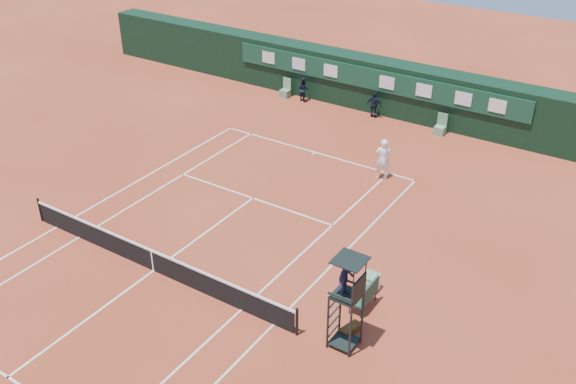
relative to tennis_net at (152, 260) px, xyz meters
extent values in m
plane|color=#A94227|center=(0.00, 0.00, -0.51)|extent=(90.00, 90.00, 0.00)
cube|color=white|center=(0.00, 11.88, -0.50)|extent=(11.05, 0.08, 0.01)
cube|color=silver|center=(5.49, 0.00, -0.50)|extent=(0.08, 23.85, 0.01)
cube|color=white|center=(-5.49, 0.00, -0.50)|extent=(0.08, 23.85, 0.01)
cube|color=silver|center=(4.12, 0.00, -0.50)|extent=(0.08, 23.85, 0.01)
cube|color=white|center=(-4.12, 0.00, -0.50)|extent=(0.08, 23.85, 0.01)
cube|color=white|center=(0.00, 6.40, -0.50)|extent=(8.31, 0.08, 0.01)
cube|color=white|center=(0.00, -6.40, -0.50)|extent=(8.31, 0.08, 0.01)
cube|color=white|center=(0.00, 0.00, -0.50)|extent=(0.08, 12.88, 0.01)
cube|color=white|center=(0.00, 11.73, -0.50)|extent=(0.08, 0.30, 0.01)
cube|color=black|center=(0.00, 0.00, -0.06)|extent=(12.60, 0.04, 0.90)
cube|color=white|center=(0.00, 0.00, 0.42)|extent=(12.80, 0.06, 0.08)
cube|color=white|center=(0.00, 0.00, -0.05)|extent=(0.06, 0.05, 0.92)
cylinder|color=black|center=(6.40, 0.00, 0.04)|extent=(0.10, 0.10, 1.10)
cylinder|color=black|center=(-6.40, 0.00, 0.04)|extent=(0.10, 0.10, 1.10)
cube|color=black|center=(0.00, 18.75, 0.99)|extent=(40.00, 1.50, 3.00)
cube|color=#103D28|center=(0.00, 17.94, 1.59)|extent=(18.00, 0.10, 1.20)
cube|color=silver|center=(-7.00, 17.87, 1.59)|extent=(0.90, 0.04, 0.70)
cube|color=silver|center=(-4.80, 17.87, 1.59)|extent=(0.90, 0.04, 0.70)
cube|color=white|center=(-2.60, 17.87, 1.59)|extent=(0.90, 0.04, 0.70)
cube|color=silver|center=(1.00, 17.87, 1.59)|extent=(0.90, 0.04, 0.70)
cube|color=silver|center=(3.20, 17.87, 1.59)|extent=(0.90, 0.04, 0.70)
cube|color=silver|center=(5.40, 17.87, 1.59)|extent=(0.90, 0.04, 0.70)
cube|color=silver|center=(7.20, 17.87, 1.59)|extent=(0.90, 0.04, 0.70)
cube|color=#5B8C66|center=(-5.50, 17.45, -0.28)|extent=(0.55, 0.50, 0.46)
cube|color=#64996C|center=(-5.50, 17.67, 0.29)|extent=(0.55, 0.06, 0.70)
cube|color=#60926C|center=(4.50, 17.45, -0.28)|extent=(0.55, 0.50, 0.46)
cube|color=#57855F|center=(4.50, 17.67, 0.29)|extent=(0.55, 0.06, 0.70)
cylinder|color=black|center=(7.52, 0.04, 0.49)|extent=(0.07, 0.07, 2.00)
cylinder|color=black|center=(7.52, 0.84, 0.49)|extent=(0.07, 0.07, 2.00)
cylinder|color=black|center=(8.32, 0.04, 0.49)|extent=(0.07, 0.07, 2.00)
cylinder|color=black|center=(8.32, 0.84, 0.49)|extent=(0.07, 0.07, 2.00)
cube|color=black|center=(7.92, 0.44, 1.53)|extent=(0.85, 0.85, 0.08)
cube|color=black|center=(8.32, 0.44, 1.94)|extent=(0.06, 0.85, 0.80)
cube|color=black|center=(7.92, 0.02, 1.74)|extent=(0.85, 0.05, 0.06)
cube|color=black|center=(7.92, 0.86, 1.74)|extent=(0.85, 0.05, 0.06)
cylinder|color=black|center=(8.32, 0.04, 2.39)|extent=(0.04, 0.04, 1.00)
cylinder|color=black|center=(8.32, 0.84, 2.39)|extent=(0.04, 0.04, 1.00)
cube|color=black|center=(7.97, 0.44, 2.89)|extent=(0.95, 0.95, 0.04)
cube|color=black|center=(7.92, 0.44, -0.36)|extent=(0.80, 0.80, 0.05)
cube|color=black|center=(7.52, 0.44, -0.11)|extent=(0.04, 0.80, 0.04)
cube|color=black|center=(7.52, 0.44, 0.29)|extent=(0.04, 0.80, 0.04)
cube|color=black|center=(7.52, 0.44, 0.69)|extent=(0.04, 0.80, 0.04)
cube|color=black|center=(7.52, 0.44, 1.09)|extent=(0.04, 0.80, 0.04)
imported|color=#1A1932|center=(7.87, 0.44, 2.21)|extent=(0.47, 0.82, 1.28)
cube|color=#1B442F|center=(7.57, 2.44, -0.06)|extent=(0.55, 1.20, 0.08)
cube|color=#173A25|center=(7.82, 2.44, 0.29)|extent=(0.06, 1.20, 0.60)
cylinder|color=black|center=(7.35, 1.89, -0.30)|extent=(0.04, 0.04, 0.41)
cylinder|color=black|center=(7.79, 1.89, -0.30)|extent=(0.04, 0.04, 0.41)
cylinder|color=black|center=(7.35, 2.99, -0.30)|extent=(0.04, 0.04, 0.41)
cylinder|color=black|center=(7.79, 2.99, -0.30)|extent=(0.04, 0.04, 0.41)
cube|color=black|center=(7.84, 1.06, -0.37)|extent=(0.51, 0.81, 0.28)
cube|color=white|center=(7.36, 3.45, -0.21)|extent=(0.55, 0.55, 0.60)
cube|color=#5F9166|center=(7.36, 3.45, 0.11)|extent=(0.57, 0.57, 0.05)
sphere|color=#D8EC36|center=(-0.43, 7.92, -0.48)|extent=(0.07, 0.07, 0.07)
imported|color=white|center=(4.02, 11.29, 0.50)|extent=(0.88, 0.79, 2.02)
imported|color=black|center=(-4.24, 17.53, 0.21)|extent=(0.83, 0.73, 1.45)
imported|color=black|center=(0.46, 17.58, 0.25)|extent=(0.90, 0.39, 1.51)
camera|label=1|loc=(14.86, -13.54, 14.21)|focal=40.00mm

